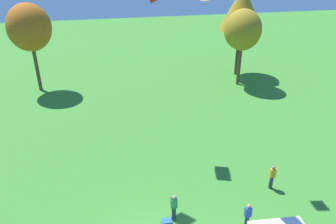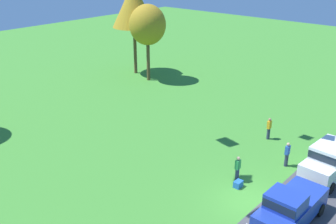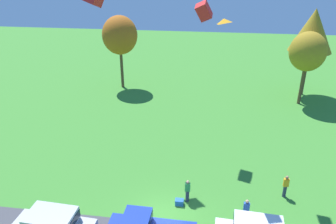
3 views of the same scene
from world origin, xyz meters
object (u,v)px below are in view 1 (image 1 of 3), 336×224
at_px(person_on_lawn, 272,177).
at_px(tree_far_left, 29,28).
at_px(person_beside_suv, 247,216).
at_px(tree_right_of_center, 243,30).
at_px(cooler_box, 167,223).
at_px(tree_center_back, 242,8).
at_px(person_watching_sky, 174,207).

relative_size(person_on_lawn, tree_far_left, 0.19).
relative_size(person_beside_suv, tree_right_of_center, 0.21).
height_order(tree_far_left, tree_right_of_center, tree_far_left).
relative_size(tree_right_of_center, cooler_box, 14.61).
distance_m(tree_center_back, cooler_box, 26.42).
bearing_deg(person_watching_sky, tree_far_left, 115.59).
relative_size(person_watching_sky, tree_right_of_center, 0.21).
bearing_deg(cooler_box, person_watching_sky, 39.68).
bearing_deg(tree_right_of_center, person_on_lawn, -105.30).
xyz_separation_m(tree_right_of_center, cooler_box, (-11.80, -18.86, -5.82)).
height_order(person_on_lawn, person_watching_sky, same).
relative_size(person_beside_suv, tree_far_left, 0.19).
distance_m(person_watching_sky, tree_right_of_center, 22.23).
relative_size(tree_far_left, tree_center_back, 0.89).
height_order(tree_right_of_center, cooler_box, tree_right_of_center).
distance_m(person_on_lawn, person_watching_sky, 6.78).
bearing_deg(person_watching_sky, person_beside_suv, -20.99).
xyz_separation_m(person_watching_sky, cooler_box, (-0.50, -0.41, -0.68)).
relative_size(person_beside_suv, cooler_box, 3.05).
distance_m(person_watching_sky, tree_far_left, 24.02).
bearing_deg(cooler_box, person_on_lawn, 14.27).
relative_size(person_watching_sky, tree_far_left, 0.19).
bearing_deg(tree_right_of_center, person_watching_sky, -121.48).
xyz_separation_m(person_on_lawn, tree_center_back, (5.63, 20.06, 6.85)).
bearing_deg(tree_center_back, cooler_box, -120.27).
xyz_separation_m(person_beside_suv, person_watching_sky, (-3.75, 1.44, 0.00)).
bearing_deg(person_beside_suv, tree_center_back, 69.59).
relative_size(person_beside_suv, person_on_lawn, 1.00).
height_order(person_watching_sky, cooler_box, person_watching_sky).
xyz_separation_m(person_beside_suv, person_on_lawn, (2.88, 2.84, 0.00)).
bearing_deg(tree_far_left, person_watching_sky, -64.41).
bearing_deg(cooler_box, person_beside_suv, -13.55).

